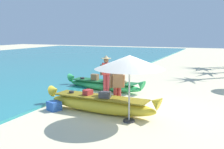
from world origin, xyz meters
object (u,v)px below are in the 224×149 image
at_px(boat_yellow_foreground, 100,104).
at_px(cooler_box, 54,106).
at_px(boat_green_midground, 104,85).
at_px(person_vendor_hatted, 106,72).
at_px(patio_umbrella_large, 130,62).
at_px(person_tourist_customer, 117,85).

height_order(boat_yellow_foreground, cooler_box, boat_yellow_foreground).
bearing_deg(boat_yellow_foreground, boat_green_midground, 112.84).
height_order(person_vendor_hatted, patio_umbrella_large, patio_umbrella_large).
distance_m(boat_yellow_foreground, person_vendor_hatted, 3.04).
relative_size(person_vendor_hatted, patio_umbrella_large, 0.81).
bearing_deg(person_tourist_customer, boat_green_midground, 122.92).
distance_m(person_vendor_hatted, person_tourist_customer, 2.65).
bearing_deg(patio_umbrella_large, boat_yellow_foreground, 158.00).
relative_size(boat_green_midground, person_vendor_hatted, 2.46).
distance_m(person_tourist_customer, patio_umbrella_large, 1.64).
height_order(person_tourist_customer, cooler_box, person_tourist_customer).
bearing_deg(boat_yellow_foreground, person_tourist_customer, 53.70).
relative_size(boat_green_midground, person_tourist_customer, 2.68).
distance_m(boat_green_midground, cooler_box, 3.74).
height_order(boat_yellow_foreground, person_tourist_customer, person_tourist_customer).
height_order(boat_yellow_foreground, person_vendor_hatted, person_vendor_hatted).
relative_size(person_tourist_customer, cooler_box, 3.58).
distance_m(person_tourist_customer, cooler_box, 2.35).
distance_m(boat_yellow_foreground, boat_green_midground, 3.65).
bearing_deg(person_tourist_customer, boat_yellow_foreground, -126.30).
distance_m(boat_yellow_foreground, patio_umbrella_large, 2.02).
bearing_deg(person_tourist_customer, person_vendor_hatted, 122.76).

